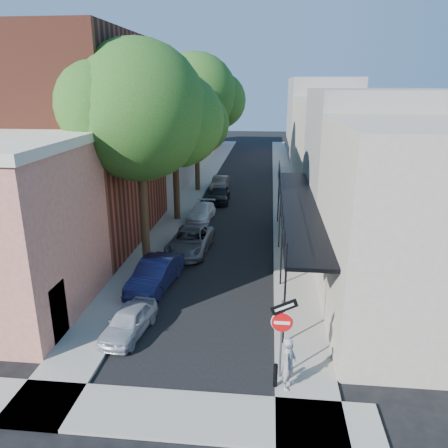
% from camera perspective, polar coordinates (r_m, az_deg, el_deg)
% --- Properties ---
extents(ground, '(160.00, 160.00, 0.00)m').
position_cam_1_polar(ground, '(14.78, -5.88, -21.11)').
color(ground, black).
rests_on(ground, ground).
extents(road_surface, '(6.00, 64.00, 0.01)m').
position_cam_1_polar(road_surface, '(42.33, 2.31, 5.19)').
color(road_surface, black).
rests_on(road_surface, ground).
extents(sidewalk_left, '(2.00, 64.00, 0.12)m').
position_cam_1_polar(sidewalk_left, '(42.75, -3.07, 5.38)').
color(sidewalk_left, gray).
rests_on(sidewalk_left, ground).
extents(sidewalk_right, '(2.00, 64.00, 0.12)m').
position_cam_1_polar(sidewalk_right, '(42.26, 7.75, 5.09)').
color(sidewalk_right, gray).
rests_on(sidewalk_right, ground).
extents(sidewalk_cross, '(12.00, 2.00, 0.12)m').
position_cam_1_polar(sidewalk_cross, '(14.00, -6.79, -23.46)').
color(sidewalk_cross, gray).
rests_on(sidewalk_cross, ground).
extents(buildings_left, '(10.10, 59.10, 12.00)m').
position_cam_1_polar(buildings_left, '(41.94, -10.77, 11.61)').
color(buildings_left, tan).
rests_on(buildings_left, ground).
extents(buildings_right, '(9.80, 55.00, 10.00)m').
position_cam_1_polar(buildings_right, '(41.49, 15.05, 10.54)').
color(buildings_right, '#BDB39C').
rests_on(buildings_right, ground).
extents(sign_post, '(0.89, 0.17, 2.99)m').
position_cam_1_polar(sign_post, '(14.19, 7.60, -13.00)').
color(sign_post, '#595B60').
rests_on(sign_post, ground).
extents(bollard, '(0.14, 0.14, 0.80)m').
position_cam_1_polar(bollard, '(14.63, 6.73, -19.04)').
color(bollard, black).
rests_on(bollard, sidewalk_right).
extents(oak_near, '(7.48, 6.80, 11.42)m').
position_cam_1_polar(oak_near, '(22.33, -9.83, 14.02)').
color(oak_near, '#372716').
rests_on(oak_near, ground).
extents(oak_mid, '(6.60, 6.00, 10.20)m').
position_cam_1_polar(oak_mid, '(30.14, -5.72, 13.54)').
color(oak_mid, '#372716').
rests_on(oak_mid, ground).
extents(oak_far, '(7.70, 7.00, 11.90)m').
position_cam_1_polar(oak_far, '(38.95, -2.94, 16.33)').
color(oak_far, '#372716').
rests_on(oak_far, ground).
extents(parked_car_a, '(1.75, 3.42, 1.11)m').
position_cam_1_polar(parked_car_a, '(17.60, -12.33, -12.30)').
color(parked_car_a, '#A8AEBA').
rests_on(parked_car_a, ground).
extents(parked_car_b, '(2.03, 4.40, 1.40)m').
position_cam_1_polar(parked_car_b, '(20.98, -8.97, -6.51)').
color(parked_car_b, '#141840').
rests_on(parked_car_b, ground).
extents(parked_car_c, '(2.42, 4.86, 1.32)m').
position_cam_1_polar(parked_car_c, '(25.16, -4.43, -2.23)').
color(parked_car_c, slate).
rests_on(parked_car_c, ground).
extents(parked_car_d, '(1.81, 3.98, 1.13)m').
position_cam_1_polar(parked_car_d, '(31.05, -2.98, 1.54)').
color(parked_car_d, white).
rests_on(parked_car_d, ground).
extents(parked_car_e, '(1.72, 4.07, 1.37)m').
position_cam_1_polar(parked_car_e, '(35.77, -0.63, 3.96)').
color(parked_car_e, black).
rests_on(parked_car_e, ground).
extents(parked_car_f, '(1.47, 3.82, 1.24)m').
position_cam_1_polar(parked_car_f, '(39.89, -0.54, 5.32)').
color(parked_car_f, '#655D55').
rests_on(parked_car_f, ground).
extents(pedestrian, '(0.61, 0.74, 1.75)m').
position_cam_1_polar(pedestrian, '(14.37, 8.48, -17.56)').
color(pedestrian, gray).
rests_on(pedestrian, sidewalk_right).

